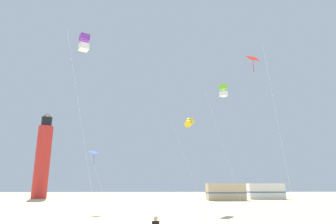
{
  "coord_description": "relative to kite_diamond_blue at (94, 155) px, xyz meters",
  "views": [
    {
      "loc": [
        0.01,
        -6.49,
        2.56
      ],
      "look_at": [
        0.69,
        9.37,
        6.61
      ],
      "focal_mm": 30.56,
      "sensor_mm": 36.0,
      "label": 1
    }
  ],
  "objects": [
    {
      "name": "rv_van_white",
      "position": [
        26.3,
        23.85,
        -4.13
      ],
      "size": [
        6.55,
        2.67,
        2.8
      ],
      "rotation": [
        0.0,
        0.0,
        -0.05
      ],
      "color": "white",
      "rests_on": "ground"
    },
    {
      "name": "kite_box_violet",
      "position": [
        1.12,
        -11.01,
        6.59
      ],
      "size": [
        2.46,
        2.21,
        12.71
      ],
      "color": "silver",
      "rests_on": "ground"
    },
    {
      "name": "rv_van_tan",
      "position": [
        18.03,
        20.15,
        -4.13
      ],
      "size": [
        6.51,
        2.55,
        2.8
      ],
      "rotation": [
        0.0,
        0.0,
        0.03
      ],
      "color": "#C6B28C",
      "rests_on": "ground"
    },
    {
      "name": "kite_diamond_blue",
      "position": [
        0.0,
        0.0,
        0.0
      ],
      "size": [
        2.46,
        2.46,
        5.91
      ],
      "color": "silver",
      "rests_on": "ground"
    },
    {
      "name": "kite_tube_gold",
      "position": [
        9.84,
        1.22,
        3.69
      ],
      "size": [
        3.12,
        3.34,
        9.91
      ],
      "color": "silver",
      "rests_on": "ground"
    },
    {
      "name": "kite_box_lime",
      "position": [
        12.73,
        -2.97,
        5.95
      ],
      "size": [
        2.87,
        2.46,
        12.07
      ],
      "color": "silver",
      "rests_on": "ground"
    },
    {
      "name": "kite_diamond_scarlet",
      "position": [
        14.06,
        -8.32,
        6.34
      ],
      "size": [
        2.86,
        2.86,
        12.7
      ],
      "color": "silver",
      "rests_on": "ground"
    },
    {
      "name": "lighthouse_distant",
      "position": [
        -16.0,
        28.36,
        2.32
      ],
      "size": [
        2.8,
        2.8,
        16.8
      ],
      "color": "red",
      "rests_on": "ground"
    }
  ]
}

